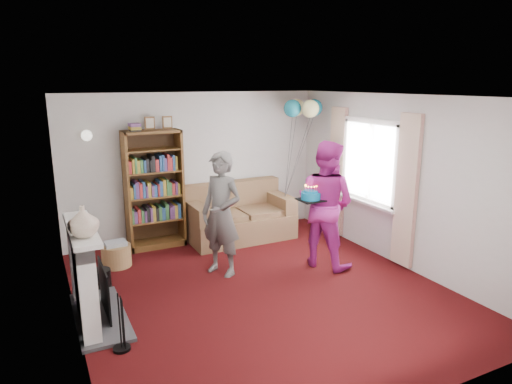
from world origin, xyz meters
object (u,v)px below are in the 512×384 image
sofa (238,218)px  person_magenta (325,204)px  bookcase (154,190)px  person_striped (221,214)px  birthday_cake (311,196)px

sofa → person_magenta: 1.90m
bookcase → person_striped: 1.65m
person_striped → person_magenta: (1.48, -0.37, 0.06)m
bookcase → person_magenta: 2.80m
sofa → person_magenta: bearing=-69.9°
bookcase → person_magenta: size_ratio=1.15×
person_striped → person_magenta: 1.53m
person_magenta → bookcase: bearing=19.3°
sofa → birthday_cake: size_ratio=5.44×
person_striped → person_magenta: person_magenta is taller
person_striped → person_magenta: bearing=45.3°
bookcase → birthday_cake: 2.65m
bookcase → sofa: bookcase is taller
bookcase → person_striped: bookcase is taller
bookcase → birthday_cake: (1.73, -2.00, 0.17)m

